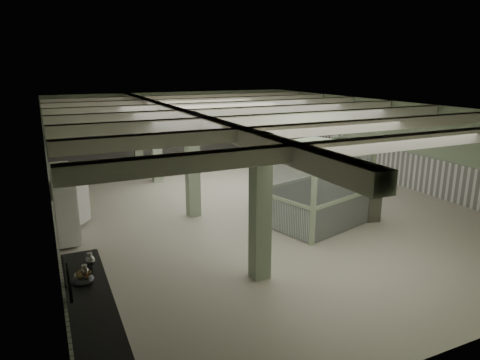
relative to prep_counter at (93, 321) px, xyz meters
name	(u,v)px	position (x,y,z in m)	size (l,w,h in m)	color
floor	(246,198)	(6.54, 7.00, -0.46)	(20.00, 20.00, 0.00)	beige
ceiling	(246,106)	(6.54, 7.00, 3.14)	(14.00, 20.00, 0.02)	white
wall_back	(172,123)	(6.54, 17.00, 1.34)	(14.00, 0.02, 3.60)	#98AC89
wall_left	(48,172)	(-0.46, 7.00, 1.34)	(0.02, 20.00, 3.60)	#98AC89
wall_right	(385,141)	(13.54, 7.00, 1.34)	(0.02, 20.00, 3.60)	#98AC89
wainscot_left	(52,203)	(-0.43, 7.00, 0.29)	(0.05, 19.90, 1.50)	white
wainscot_right	(383,163)	(13.52, 7.00, 0.29)	(0.05, 19.90, 1.50)	white
wainscot_back	(173,141)	(6.54, 16.98, 0.29)	(13.90, 0.05, 1.50)	white
girder	(182,115)	(4.04, 7.00, 2.92)	(0.45, 19.90, 0.40)	white
beam_a	(393,143)	(6.54, -0.50, 2.96)	(13.90, 0.35, 0.32)	white
beam_b	(325,128)	(6.54, 2.00, 2.96)	(13.90, 0.35, 0.32)	white
beam_c	(279,118)	(6.54, 4.50, 2.96)	(13.90, 0.35, 0.32)	white
beam_d	(246,111)	(6.54, 7.00, 2.96)	(13.90, 0.35, 0.32)	white
beam_e	(221,106)	(6.54, 9.50, 2.96)	(13.90, 0.35, 0.32)	white
beam_f	(201,101)	(6.54, 12.00, 2.96)	(13.90, 0.35, 0.32)	white
beam_g	(184,98)	(6.54, 14.50, 2.96)	(13.90, 0.35, 0.32)	white
column_a	(260,208)	(4.04, 1.00, 1.34)	(0.42, 0.42, 3.60)	#9DB18E
column_b	(192,165)	(4.04, 6.00, 1.34)	(0.42, 0.42, 3.60)	#9DB18E
column_c	(156,142)	(4.04, 11.00, 1.34)	(0.42, 0.42, 3.60)	#9DB18E
column_d	(137,130)	(4.04, 15.00, 1.34)	(0.42, 0.42, 3.60)	#9DB18E
hook_rail	(64,271)	(-0.39, -0.60, 1.39)	(0.02, 0.02, 1.20)	black
pendant_front	(339,141)	(7.04, 2.00, 2.59)	(0.44, 0.44, 0.22)	#324233
pendant_mid	(252,119)	(7.04, 7.50, 2.59)	(0.44, 0.44, 0.22)	#324233
pendant_back	(207,108)	(7.04, 12.50, 2.59)	(0.44, 0.44, 0.22)	#324233
prep_counter	(93,321)	(0.00, 0.00, 0.00)	(0.80, 4.59, 0.91)	#B9B9BD
pitcher_near	(90,259)	(0.16, 1.45, 0.59)	(0.20, 0.24, 0.30)	#B9B9BD
pitcher_far	(85,271)	(0.01, 0.94, 0.58)	(0.19, 0.22, 0.28)	#B9B9BD
veg_colander	(83,277)	(-0.04, 0.77, 0.54)	(0.44, 0.44, 0.20)	#3A3B3F
orange_bowl	(81,276)	(-0.07, 0.93, 0.49)	(0.26, 0.26, 0.09)	#B2B2B7
skillet_near	(70,293)	(-0.34, -0.96, 1.17)	(0.34, 0.34, 0.04)	black
skillet_far	(68,277)	(-0.34, -0.38, 1.17)	(0.27, 0.27, 0.04)	black
walkin_cooler	(65,204)	(-0.08, 5.82, 0.57)	(0.97, 2.25, 2.06)	white
guard_booth	(314,172)	(7.40, 3.67, 1.28)	(3.82, 3.48, 2.58)	#AAC29B
filing_cabinet	(371,199)	(9.35, 3.08, 0.25)	(0.46, 0.65, 1.42)	#595A4B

